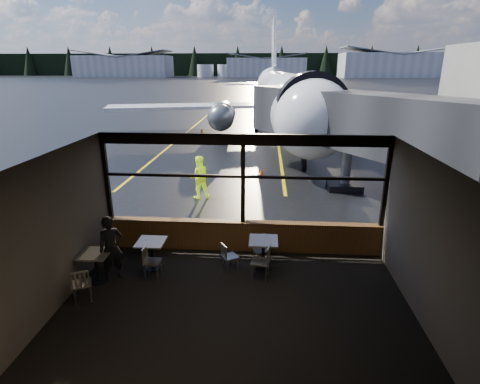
# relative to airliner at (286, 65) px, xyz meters

# --- Properties ---
(ground_plane) EXTENTS (520.00, 520.00, 0.00)m
(ground_plane) POSITION_rel_airliner_xyz_m (-2.05, 99.01, -5.34)
(ground_plane) COLOR black
(ground_plane) RESTS_ON ground
(carpet_floor) EXTENTS (8.00, 6.00, 0.01)m
(carpet_floor) POSITION_rel_airliner_xyz_m (-2.05, -23.99, -5.33)
(carpet_floor) COLOR black
(carpet_floor) RESTS_ON ground
(ceiling) EXTENTS (8.00, 6.00, 0.04)m
(ceiling) POSITION_rel_airliner_xyz_m (-2.05, -23.99, -1.84)
(ceiling) COLOR #38332D
(ceiling) RESTS_ON ground
(wall_left) EXTENTS (0.04, 6.00, 3.50)m
(wall_left) POSITION_rel_airliner_xyz_m (-6.05, -23.99, -3.59)
(wall_left) COLOR #514A41
(wall_left) RESTS_ON ground
(wall_right) EXTENTS (0.04, 6.00, 3.50)m
(wall_right) POSITION_rel_airliner_xyz_m (1.95, -23.99, -3.59)
(wall_right) COLOR #514A41
(wall_right) RESTS_ON ground
(wall_back) EXTENTS (8.00, 0.04, 3.50)m
(wall_back) POSITION_rel_airliner_xyz_m (-2.05, -26.99, -3.59)
(wall_back) COLOR #514A41
(wall_back) RESTS_ON ground
(window_sill) EXTENTS (8.00, 0.28, 0.90)m
(window_sill) POSITION_rel_airliner_xyz_m (-2.05, -20.99, -4.89)
(window_sill) COLOR #57361A
(window_sill) RESTS_ON ground
(window_header) EXTENTS (8.00, 0.18, 0.30)m
(window_header) POSITION_rel_airliner_xyz_m (-2.05, -20.99, -1.99)
(window_header) COLOR black
(window_header) RESTS_ON ground
(mullion_left) EXTENTS (0.12, 0.12, 2.60)m
(mullion_left) POSITION_rel_airliner_xyz_m (-6.00, -20.99, -3.14)
(mullion_left) COLOR black
(mullion_left) RESTS_ON ground
(mullion_centre) EXTENTS (0.12, 0.12, 2.60)m
(mullion_centre) POSITION_rel_airliner_xyz_m (-2.05, -20.99, -3.14)
(mullion_centre) COLOR black
(mullion_centre) RESTS_ON ground
(mullion_right) EXTENTS (0.12, 0.12, 2.60)m
(mullion_right) POSITION_rel_airliner_xyz_m (1.90, -20.99, -3.14)
(mullion_right) COLOR black
(mullion_right) RESTS_ON ground
(window_transom) EXTENTS (8.00, 0.10, 0.08)m
(window_transom) POSITION_rel_airliner_xyz_m (-2.05, -20.99, -3.04)
(window_transom) COLOR black
(window_transom) RESTS_ON ground
(airliner) EXTENTS (30.87, 36.39, 10.68)m
(airliner) POSITION_rel_airliner_xyz_m (0.00, 0.00, 0.00)
(airliner) COLOR silver
(airliner) RESTS_ON ground_plane
(jet_bridge) EXTENTS (8.88, 10.85, 4.73)m
(jet_bridge) POSITION_rel_airliner_xyz_m (1.55, -15.49, -2.97)
(jet_bridge) COLOR #2F2F32
(jet_bridge) RESTS_ON ground_plane
(cafe_table_near) EXTENTS (0.76, 0.76, 0.84)m
(cafe_table_near) POSITION_rel_airliner_xyz_m (-1.44, -21.99, -4.92)
(cafe_table_near) COLOR #ABA49D
(cafe_table_near) RESTS_ON carpet_floor
(cafe_table_mid) EXTENTS (0.74, 0.74, 0.81)m
(cafe_table_mid) POSITION_rel_airliner_xyz_m (-4.44, -22.22, -4.93)
(cafe_table_mid) COLOR #9F9992
(cafe_table_mid) RESTS_ON carpet_floor
(cafe_table_left) EXTENTS (0.73, 0.73, 0.80)m
(cafe_table_left) POSITION_rel_airliner_xyz_m (-5.65, -22.96, -4.94)
(cafe_table_left) COLOR gray
(cafe_table_left) RESTS_ON carpet_floor
(chair_near_e) EXTENTS (0.59, 0.59, 0.94)m
(chair_near_e) POSITION_rel_airliner_xyz_m (-1.50, -22.53, -4.87)
(chair_near_e) COLOR #AEA99D
(chair_near_e) RESTS_ON carpet_floor
(chair_near_w) EXTENTS (0.61, 0.61, 0.81)m
(chair_near_w) POSITION_rel_airliner_xyz_m (-2.32, -22.18, -4.93)
(chair_near_w) COLOR beige
(chair_near_w) RESTS_ON carpet_floor
(chair_near_n) EXTENTS (0.58, 0.58, 0.83)m
(chair_near_n) POSITION_rel_airliner_xyz_m (-1.50, -21.77, -4.92)
(chair_near_n) COLOR #B1AC9F
(chair_near_n) RESTS_ON carpet_floor
(chair_mid_w) EXTENTS (0.48, 0.48, 0.86)m
(chair_mid_w) POSITION_rel_airliner_xyz_m (-4.29, -22.65, -4.91)
(chair_mid_w) COLOR beige
(chair_mid_w) RESTS_ON carpet_floor
(chair_left_s) EXTENTS (0.64, 0.64, 0.88)m
(chair_left_s) POSITION_rel_airliner_xyz_m (-5.63, -23.80, -4.90)
(chair_left_s) COLOR #A9A398
(chair_left_s) RESTS_ON carpet_floor
(passenger) EXTENTS (0.74, 0.69, 1.70)m
(passenger) POSITION_rel_airliner_xyz_m (-5.29, -22.77, -4.49)
(passenger) COLOR black
(passenger) RESTS_ON carpet_floor
(ground_crew) EXTENTS (1.05, 0.94, 1.78)m
(ground_crew) POSITION_rel_airliner_xyz_m (-4.17, -16.39, -4.45)
(ground_crew) COLOR #BFF219
(ground_crew) RESTS_ON ground_plane
(cone_nose) EXTENTS (0.33, 0.33, 0.45)m
(cone_nose) POSITION_rel_airliner_xyz_m (-1.63, -13.16, -5.11)
(cone_nose) COLOR #E45A07
(cone_nose) RESTS_ON ground_plane
(cone_wing) EXTENTS (0.32, 0.32, 0.44)m
(cone_wing) POSITION_rel_airliner_xyz_m (-6.69, -0.93, -5.12)
(cone_wing) COLOR #FE5108
(cone_wing) RESTS_ON ground_plane
(hangar_left) EXTENTS (45.00, 18.00, 11.00)m
(hangar_left) POSITION_rel_airliner_xyz_m (-72.05, 159.01, 0.16)
(hangar_left) COLOR silver
(hangar_left) RESTS_ON ground_plane
(hangar_mid) EXTENTS (38.00, 15.00, 10.00)m
(hangar_mid) POSITION_rel_airliner_xyz_m (-2.05, 164.01, -0.34)
(hangar_mid) COLOR silver
(hangar_mid) RESTS_ON ground_plane
(hangar_right) EXTENTS (50.00, 20.00, 12.00)m
(hangar_right) POSITION_rel_airliner_xyz_m (57.95, 157.01, 0.66)
(hangar_right) COLOR silver
(hangar_right) RESTS_ON ground_plane
(fuel_tank_a) EXTENTS (8.00, 8.00, 6.00)m
(fuel_tank_a) POSITION_rel_airliner_xyz_m (-32.05, 161.01, -2.34)
(fuel_tank_a) COLOR silver
(fuel_tank_a) RESTS_ON ground_plane
(fuel_tank_b) EXTENTS (8.00, 8.00, 6.00)m
(fuel_tank_b) POSITION_rel_airliner_xyz_m (-22.05, 161.01, -2.34)
(fuel_tank_b) COLOR silver
(fuel_tank_b) RESTS_ON ground_plane
(fuel_tank_c) EXTENTS (8.00, 8.00, 6.00)m
(fuel_tank_c) POSITION_rel_airliner_xyz_m (-12.05, 161.01, -2.34)
(fuel_tank_c) COLOR silver
(fuel_tank_c) RESTS_ON ground_plane
(treeline) EXTENTS (360.00, 3.00, 12.00)m
(treeline) POSITION_rel_airliner_xyz_m (-2.05, 189.01, 0.66)
(treeline) COLOR black
(treeline) RESTS_ON ground_plane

